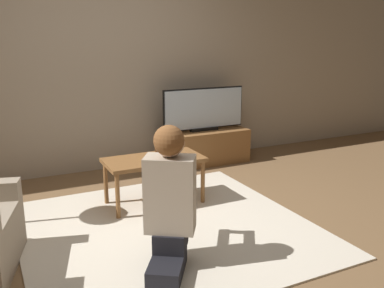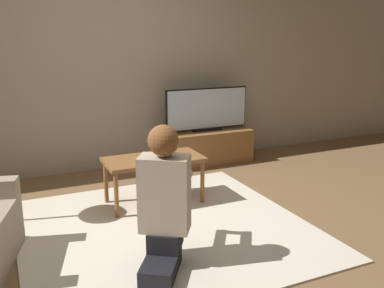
% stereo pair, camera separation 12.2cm
% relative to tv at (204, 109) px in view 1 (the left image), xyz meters
% --- Properties ---
extents(ground_plane, '(10.00, 10.00, 0.00)m').
position_rel_tv_xyz_m(ground_plane, '(-1.19, -1.60, -0.69)').
color(ground_plane, brown).
extents(wall_back, '(10.00, 0.06, 2.60)m').
position_rel_tv_xyz_m(wall_back, '(-1.19, 0.33, 0.61)').
color(wall_back, tan).
rests_on(wall_back, ground_plane).
extents(rug, '(2.33, 2.28, 0.02)m').
position_rel_tv_xyz_m(rug, '(-1.19, -1.60, -0.69)').
color(rug, beige).
rests_on(rug, ground_plane).
extents(tv_stand, '(1.12, 0.45, 0.42)m').
position_rel_tv_xyz_m(tv_stand, '(0.00, -0.00, -0.48)').
color(tv_stand, brown).
rests_on(tv_stand, ground_plane).
extents(tv, '(1.09, 0.08, 0.54)m').
position_rel_tv_xyz_m(tv, '(0.00, 0.00, 0.00)').
color(tv, black).
rests_on(tv, tv_stand).
extents(coffee_table, '(0.92, 0.47, 0.46)m').
position_rel_tv_xyz_m(coffee_table, '(-1.07, -1.03, -0.28)').
color(coffee_table, brown).
rests_on(coffee_table, ground_plane).
extents(person_kneeling, '(0.62, 0.77, 1.00)m').
position_rel_tv_xyz_m(person_kneeling, '(-1.39, -2.13, -0.17)').
color(person_kneeling, black).
rests_on(person_kneeling, rug).
extents(picture_frame, '(0.11, 0.01, 0.15)m').
position_rel_tv_xyz_m(picture_frame, '(-0.96, -0.92, -0.16)').
color(picture_frame, brown).
rests_on(picture_frame, coffee_table).
extents(remote, '(0.04, 0.15, 0.02)m').
position_rel_tv_xyz_m(remote, '(-0.89, -1.12, -0.22)').
color(remote, black).
rests_on(remote, coffee_table).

